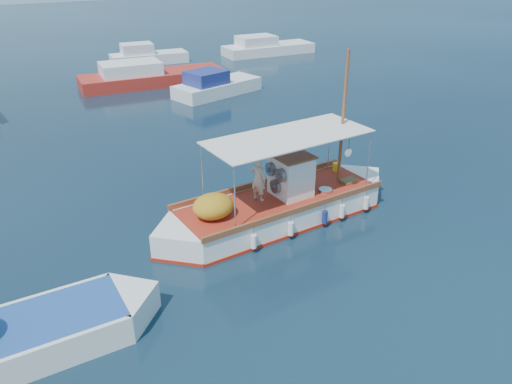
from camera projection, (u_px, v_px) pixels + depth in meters
ground at (268, 224)px, 16.94m from camera, size 160.00×160.00×0.00m
fishing_caique at (278, 207)px, 16.96m from camera, size 9.31×2.91×5.69m
dinghy at (5, 346)px, 11.26m from camera, size 7.21×2.07×1.76m
bg_boat_n at (148, 77)px, 33.59m from camera, size 9.76×3.52×1.80m
bg_boat_ne at (215, 87)px, 31.30m from camera, size 6.04×3.56×1.80m
bg_boat_e at (266, 48)px, 42.99m from camera, size 8.00×3.00×1.80m
bg_boat_far_n at (147, 57)px, 39.61m from camera, size 6.14×2.61×1.80m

